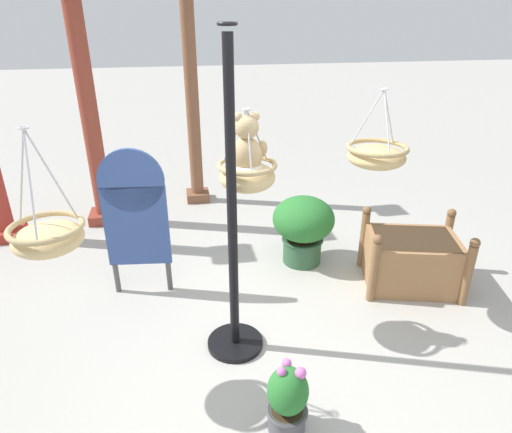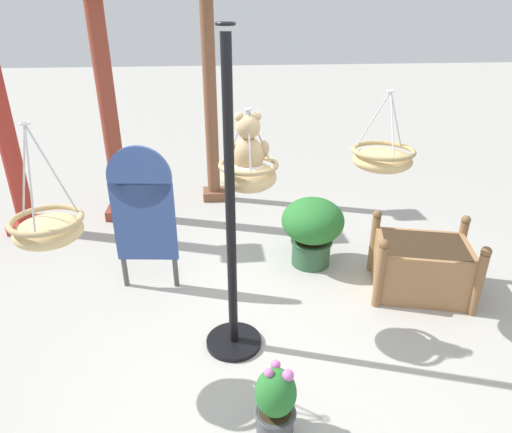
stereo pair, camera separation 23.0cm
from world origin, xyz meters
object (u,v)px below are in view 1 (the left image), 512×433
at_px(greenhouse_pillar_left, 89,115).
at_px(greenhouse_pillar_right, 192,103).
at_px(teddy_bear, 246,148).
at_px(display_sign_board, 135,211).
at_px(hanging_basket_left_high, 48,236).
at_px(wooden_planter_box, 411,259).
at_px(display_pole_central, 233,267).
at_px(potted_plant_tall_leafy, 288,400).
at_px(hanging_basket_with_teddy, 247,175).
at_px(hanging_basket_right_low, 377,155).
at_px(potted_plant_flowering_red, 303,225).

bearing_deg(greenhouse_pillar_left, greenhouse_pillar_right, 21.52).
distance_m(teddy_bear, display_sign_board, 1.31).
height_order(greenhouse_pillar_right, display_sign_board, greenhouse_pillar_right).
xyz_separation_m(hanging_basket_left_high, wooden_planter_box, (2.93, 0.78, -0.93)).
bearing_deg(display_pole_central, potted_plant_tall_leafy, -76.07).
distance_m(display_pole_central, hanging_basket_left_high, 1.25).
xyz_separation_m(greenhouse_pillar_right, potted_plant_tall_leafy, (0.30, -3.91, -1.09)).
bearing_deg(hanging_basket_with_teddy, hanging_basket_right_low, 2.73).
xyz_separation_m(display_pole_central, potted_plant_tall_leafy, (0.21, -0.84, -0.48)).
xyz_separation_m(wooden_planter_box, display_sign_board, (-2.53, 0.35, 0.56)).
bearing_deg(teddy_bear, greenhouse_pillar_right, 94.96).
bearing_deg(greenhouse_pillar_left, hanging_basket_right_low, -43.02).
height_order(hanging_basket_with_teddy, teddy_bear, hanging_basket_with_teddy).
xyz_separation_m(teddy_bear, wooden_planter_box, (1.64, 0.29, -1.27)).
relative_size(hanging_basket_with_teddy, hanging_basket_left_high, 0.78).
bearing_deg(hanging_basket_left_high, display_pole_central, 10.56).
bearing_deg(hanging_basket_right_low, display_sign_board, 162.19).
distance_m(greenhouse_pillar_right, display_sign_board, 2.31).
distance_m(hanging_basket_right_low, display_sign_board, 2.09).
bearing_deg(potted_plant_flowering_red, teddy_bear, -129.38).
relative_size(teddy_bear, display_sign_board, 0.32).
xyz_separation_m(teddy_bear, hanging_basket_right_low, (1.02, 0.03, -0.12)).
distance_m(hanging_basket_right_low, greenhouse_pillar_right, 3.05).
relative_size(teddy_bear, potted_plant_flowering_red, 0.62).
relative_size(display_pole_central, display_sign_board, 1.70).
height_order(hanging_basket_with_teddy, hanging_basket_left_high, hanging_basket_left_high).
xyz_separation_m(hanging_basket_with_teddy, greenhouse_pillar_left, (-1.44, 2.35, -0.00)).
bearing_deg(potted_plant_flowering_red, hanging_basket_right_low, -71.52).
bearing_deg(greenhouse_pillar_right, potted_plant_tall_leafy, -85.59).
distance_m(teddy_bear, potted_plant_flowering_red, 1.60).
bearing_deg(potted_plant_tall_leafy, greenhouse_pillar_left, 113.62).
height_order(hanging_basket_right_low, greenhouse_pillar_left, greenhouse_pillar_left).
bearing_deg(potted_plant_tall_leafy, display_sign_board, 118.52).
height_order(hanging_basket_with_teddy, hanging_basket_right_low, hanging_basket_right_low).
xyz_separation_m(potted_plant_flowering_red, display_sign_board, (-1.62, -0.25, 0.41)).
bearing_deg(hanging_basket_with_teddy, potted_plant_tall_leafy, -86.93).
relative_size(display_pole_central, hanging_basket_with_teddy, 3.94).
relative_size(teddy_bear, greenhouse_pillar_left, 0.16).
bearing_deg(hanging_basket_with_teddy, display_pole_central, -120.96).
bearing_deg(display_pole_central, greenhouse_pillar_left, 116.50).
distance_m(hanging_basket_right_low, potted_plant_flowering_red, 1.35).
height_order(greenhouse_pillar_left, wooden_planter_box, greenhouse_pillar_left).
xyz_separation_m(hanging_basket_right_low, wooden_planter_box, (0.62, 0.27, -1.15)).
bearing_deg(hanging_basket_with_teddy, hanging_basket_left_high, -160.30).
distance_m(teddy_bear, wooden_planter_box, 2.09).
bearing_deg(hanging_basket_with_teddy, potted_plant_flowering_red, 51.31).
xyz_separation_m(hanging_basket_right_low, potted_plant_flowering_red, (-0.29, 0.86, -0.99)).
distance_m(hanging_basket_left_high, greenhouse_pillar_left, 2.82).
xyz_separation_m(hanging_basket_left_high, hanging_basket_right_low, (2.31, 0.51, 0.22)).
relative_size(display_pole_central, wooden_planter_box, 2.28).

